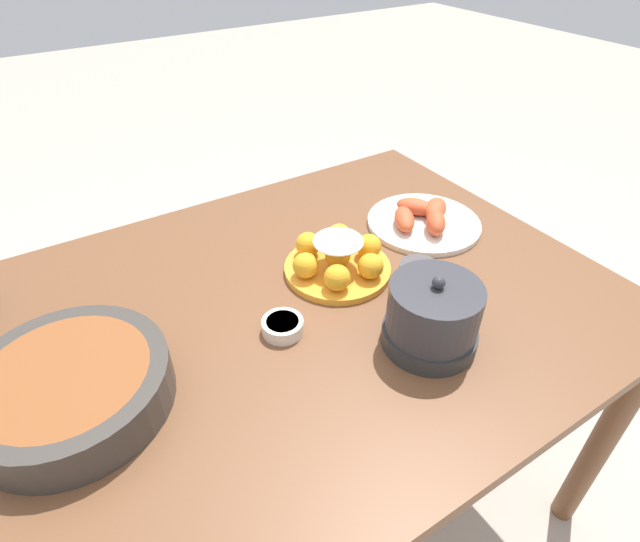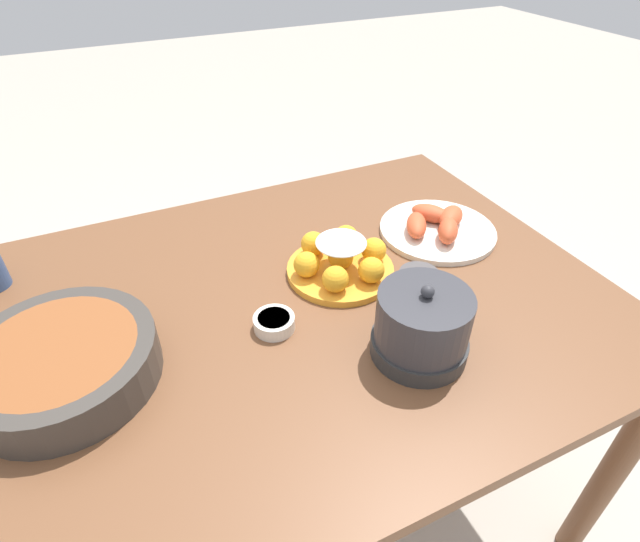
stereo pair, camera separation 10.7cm
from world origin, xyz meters
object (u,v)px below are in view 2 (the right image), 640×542
at_px(dining_table, 300,332).
at_px(serving_bowl, 61,362).
at_px(warming_pot, 422,326).
at_px(seafood_platter, 437,227).
at_px(cup_far, 418,286).
at_px(sauce_bowl, 274,322).
at_px(cake_plate, 341,260).

xyz_separation_m(dining_table, serving_bowl, (0.46, 0.03, 0.14)).
relative_size(dining_table, warming_pot, 7.26).
height_order(serving_bowl, seafood_platter, serving_bowl).
bearing_deg(cup_far, warming_pot, 57.40).
bearing_deg(serving_bowl, dining_table, -176.81).
relative_size(serving_bowl, seafood_platter, 1.13).
xyz_separation_m(sauce_bowl, warming_pot, (-0.22, 0.17, 0.05)).
height_order(sauce_bowl, cup_far, cup_far).
xyz_separation_m(cake_plate, sauce_bowl, (0.20, 0.10, -0.02)).
relative_size(sauce_bowl, warming_pot, 0.45).
distance_m(dining_table, cake_plate, 0.18).
xyz_separation_m(sauce_bowl, seafood_platter, (-0.49, -0.15, 0.00)).
distance_m(seafood_platter, warming_pot, 0.42).
relative_size(cake_plate, warming_pot, 1.34).
relative_size(serving_bowl, cup_far, 3.90).
xyz_separation_m(serving_bowl, seafood_platter, (-0.87, -0.11, -0.02)).
distance_m(cup_far, warming_pot, 0.16).
bearing_deg(cup_far, seafood_platter, -134.52).
xyz_separation_m(dining_table, cake_plate, (-0.12, -0.04, 0.13)).
bearing_deg(cup_far, cake_plate, -54.16).
xyz_separation_m(cake_plate, warming_pot, (-0.02, 0.28, 0.03)).
height_order(cake_plate, warming_pot, warming_pot).
height_order(cake_plate, sauce_bowl, cake_plate).
relative_size(dining_table, sauce_bowl, 15.96).
bearing_deg(sauce_bowl, serving_bowl, -5.35).
distance_m(serving_bowl, sauce_bowl, 0.38).
xyz_separation_m(dining_table, warming_pot, (-0.14, 0.23, 0.16)).
distance_m(cake_plate, serving_bowl, 0.58).
relative_size(seafood_platter, cup_far, 3.44).
height_order(dining_table, seafood_platter, seafood_platter).
distance_m(sauce_bowl, cup_far, 0.31).
bearing_deg(serving_bowl, cake_plate, -173.16).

